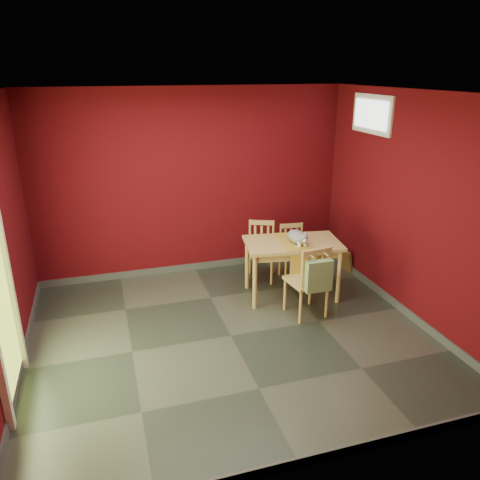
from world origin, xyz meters
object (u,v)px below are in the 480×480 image
object	(u,v)px
dining_table	(292,249)
cat	(297,235)
chair_far_left	(261,250)
picture_frame	(345,260)
chair_far_right	(293,251)
chair_near	(309,280)
tote_bag	(319,276)

from	to	relation	value
dining_table	cat	size ratio (longest dim) A/B	3.02
chair_far_left	picture_frame	distance (m)	1.36
dining_table	chair_far_right	size ratio (longest dim) A/B	1.67
chair_near	picture_frame	world-z (taller)	chair_near
chair_near	chair_far_right	bearing A→B (deg)	76.36
chair_far_right	cat	size ratio (longest dim) A/B	1.81
chair_far_left	tote_bag	distance (m)	1.47
dining_table	tote_bag	size ratio (longest dim) A/B	2.94
chair_far_right	picture_frame	bearing A→B (deg)	-0.57
chair_near	tote_bag	bearing A→B (deg)	-85.06
tote_bag	cat	distance (m)	0.80
dining_table	chair_far_left	distance (m)	0.72
tote_bag	chair_far_left	bearing A→B (deg)	98.31
chair_far_left	cat	bearing A→B (deg)	-69.78
dining_table	picture_frame	bearing A→B (deg)	25.37
dining_table	tote_bag	distance (m)	0.80
chair_near	tote_bag	world-z (taller)	chair_near
chair_near	chair_far_left	bearing A→B (deg)	98.92
chair_far_right	chair_near	size ratio (longest dim) A/B	0.84
dining_table	cat	xyz separation A→B (m)	(0.04, -0.04, 0.21)
cat	tote_bag	bearing A→B (deg)	-94.44
picture_frame	chair_near	bearing A→B (deg)	-135.92
dining_table	picture_frame	xyz separation A→B (m)	(1.12, 0.53, -0.51)
chair_near	tote_bag	size ratio (longest dim) A/B	2.09
cat	dining_table	bearing A→B (deg)	133.65
picture_frame	chair_far_left	bearing A→B (deg)	174.98
chair_far_right	picture_frame	distance (m)	0.90
chair_far_left	chair_near	distance (m)	1.23
cat	picture_frame	distance (m)	1.41
chair_far_right	tote_bag	xyz separation A→B (m)	(-0.25, -1.33, 0.23)
chair_far_right	cat	distance (m)	0.78
chair_far_right	cat	xyz separation A→B (m)	(-0.21, -0.58, 0.48)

